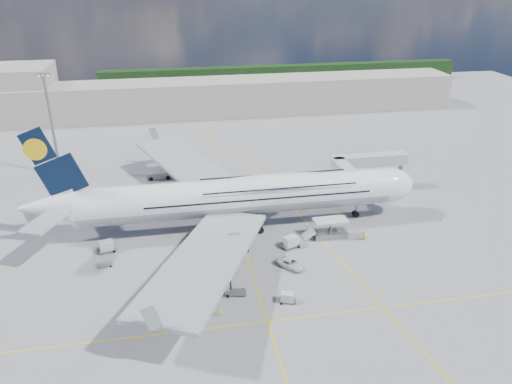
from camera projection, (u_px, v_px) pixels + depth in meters
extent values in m
plane|color=gray|center=(246.00, 252.00, 91.90)|extent=(300.00, 300.00, 0.00)
cube|color=yellow|center=(246.00, 252.00, 91.90)|extent=(0.25, 220.00, 0.01)
cube|color=yellow|center=(268.00, 321.00, 73.99)|extent=(120.00, 0.25, 0.01)
cube|color=yellow|center=(305.00, 221.00, 103.14)|extent=(14.16, 99.06, 0.01)
cylinder|color=white|center=(237.00, 196.00, 98.05)|extent=(62.00, 7.20, 7.20)
cylinder|color=#9EA0A5|center=(238.00, 197.00, 98.11)|extent=(60.76, 7.13, 7.13)
ellipsoid|color=white|center=(277.00, 184.00, 98.53)|extent=(36.00, 6.84, 3.76)
ellipsoid|color=white|center=(386.00, 185.00, 103.10)|extent=(11.52, 7.20, 7.20)
ellipsoid|color=black|center=(401.00, 181.00, 103.38)|extent=(3.84, 4.16, 1.44)
cone|color=white|center=(47.00, 207.00, 91.93)|extent=(10.00, 6.84, 6.84)
cube|color=black|center=(50.00, 162.00, 88.61)|extent=(11.02, 0.46, 14.61)
cylinder|color=yellow|center=(35.00, 149.00, 87.23)|extent=(4.00, 0.60, 4.00)
cube|color=#999EA3|center=(191.00, 168.00, 115.15)|extent=(25.49, 39.15, 3.35)
cube|color=#999EA3|center=(206.00, 259.00, 79.32)|extent=(25.49, 39.15, 3.35)
cylinder|color=#B7BABF|center=(216.00, 189.00, 110.24)|extent=(5.20, 3.50, 3.50)
cylinder|color=#B7BABF|center=(193.00, 172.00, 118.91)|extent=(5.20, 3.50, 3.50)
cylinder|color=#B7BABF|center=(231.00, 245.00, 87.85)|extent=(5.20, 3.50, 3.50)
cylinder|color=#B7BABF|center=(212.00, 282.00, 77.71)|extent=(5.20, 3.50, 3.50)
cylinder|color=gray|center=(356.00, 207.00, 104.03)|extent=(0.44, 0.44, 3.80)
cylinder|color=black|center=(356.00, 214.00, 104.67)|extent=(1.30, 0.90, 1.30)
cylinder|color=gray|center=(238.00, 217.00, 99.95)|extent=(0.56, 0.56, 3.80)
cylinder|color=black|center=(236.00, 216.00, 103.42)|extent=(1.50, 0.90, 1.50)
cube|color=#B7B7BC|center=(344.00, 170.00, 109.70)|extent=(3.00, 10.00, 2.60)
cube|color=#B7B7BC|center=(370.00, 160.00, 115.49)|extent=(18.00, 3.00, 2.60)
cylinder|color=gray|center=(347.00, 179.00, 114.19)|extent=(0.80, 0.80, 7.10)
cylinder|color=black|center=(346.00, 192.00, 115.47)|extent=(0.90, 0.80, 0.90)
cylinder|color=gray|center=(400.00, 172.00, 118.26)|extent=(1.00, 1.00, 7.10)
cube|color=gray|center=(399.00, 184.00, 119.56)|extent=(2.00, 2.00, 0.80)
cylinder|color=#B7B7BC|center=(350.00, 177.00, 106.30)|extent=(3.60, 3.60, 2.80)
cube|color=silver|center=(331.00, 220.00, 95.83)|extent=(6.50, 3.20, 0.35)
cube|color=gray|center=(330.00, 234.00, 97.05)|extent=(6.50, 3.20, 1.10)
cube|color=gray|center=(330.00, 227.00, 96.43)|extent=(0.22, 1.99, 3.00)
cylinder|color=black|center=(319.00, 239.00, 95.63)|extent=(0.70, 0.30, 0.70)
cube|color=silver|center=(309.00, 234.00, 96.17)|extent=(2.16, 2.60, 1.60)
cylinder|color=gray|center=(52.00, 127.00, 120.51)|extent=(0.70, 0.70, 25.00)
cube|color=gray|center=(43.00, 75.00, 115.26)|extent=(3.00, 0.40, 0.60)
cube|color=#B2AD9E|center=(202.00, 98.00, 174.51)|extent=(180.00, 16.00, 12.00)
cube|color=#193814|center=(284.00, 74.00, 222.17)|extent=(160.00, 6.00, 8.00)
cube|color=gray|center=(105.00, 265.00, 87.48)|extent=(2.74, 1.74, 0.15)
cylinder|color=black|center=(99.00, 267.00, 86.90)|extent=(0.38, 0.15, 0.38)
cylinder|color=black|center=(111.00, 263.00, 88.16)|extent=(0.38, 0.15, 0.38)
cube|color=gray|center=(204.00, 270.00, 85.82)|extent=(3.01, 2.09, 0.16)
cylinder|color=black|center=(198.00, 273.00, 85.21)|extent=(0.40, 0.16, 0.40)
cylinder|color=black|center=(210.00, 269.00, 86.54)|extent=(0.40, 0.16, 0.40)
cube|color=gray|center=(236.00, 292.00, 79.98)|extent=(3.75, 2.67, 0.20)
cylinder|color=black|center=(228.00, 296.00, 79.21)|extent=(0.50, 0.20, 0.50)
cylinder|color=black|center=(243.00, 290.00, 80.87)|extent=(0.50, 0.20, 0.50)
cube|color=gray|center=(107.00, 250.00, 91.94)|extent=(3.75, 2.67, 0.20)
cylinder|color=black|center=(99.00, 253.00, 91.17)|extent=(0.50, 0.20, 0.50)
cylinder|color=black|center=(115.00, 248.00, 92.82)|extent=(0.50, 0.20, 0.50)
cube|color=silver|center=(106.00, 245.00, 91.56)|extent=(2.85, 2.31, 1.69)
cube|color=gray|center=(287.00, 300.00, 78.15)|extent=(3.01, 2.25, 0.16)
cylinder|color=black|center=(281.00, 304.00, 77.54)|extent=(0.39, 0.16, 0.39)
cylinder|color=black|center=(293.00, 298.00, 78.85)|extent=(0.39, 0.16, 0.39)
cube|color=silver|center=(287.00, 297.00, 77.85)|extent=(2.30, 1.93, 1.34)
cube|color=gray|center=(291.00, 245.00, 93.47)|extent=(3.89, 3.07, 0.21)
cylinder|color=black|center=(284.00, 248.00, 92.69)|extent=(0.50, 0.21, 0.50)
cylinder|color=black|center=(297.00, 243.00, 94.37)|extent=(0.50, 0.21, 0.50)
cube|color=silver|center=(291.00, 241.00, 93.09)|extent=(3.00, 2.60, 1.72)
cube|color=white|center=(170.00, 268.00, 85.89)|extent=(2.70, 1.59, 1.18)
cube|color=black|center=(170.00, 265.00, 85.59)|extent=(1.08, 1.22, 0.45)
cylinder|color=black|center=(165.00, 272.00, 85.44)|extent=(0.58, 0.23, 0.58)
cylinder|color=black|center=(175.00, 268.00, 86.63)|extent=(0.58, 0.23, 0.58)
cube|color=gray|center=(195.00, 194.00, 112.79)|extent=(7.40, 5.76, 2.17)
cube|color=white|center=(191.00, 186.00, 111.82)|extent=(5.86, 4.94, 2.38)
cube|color=white|center=(206.00, 189.00, 112.83)|extent=(2.93, 3.13, 1.73)
cube|color=black|center=(210.00, 188.00, 112.86)|extent=(1.22, 1.96, 0.97)
cylinder|color=black|center=(206.00, 197.00, 112.27)|extent=(1.19, 0.38, 1.19)
cylinder|color=black|center=(184.00, 194.00, 113.72)|extent=(1.19, 0.38, 1.19)
cube|color=orange|center=(191.00, 189.00, 112.13)|extent=(5.93, 5.01, 0.54)
cube|color=gray|center=(159.00, 175.00, 123.34)|extent=(6.04, 2.30, 1.85)
cube|color=white|center=(156.00, 169.00, 122.51)|extent=(4.47, 2.37, 2.04)
cube|color=white|center=(168.00, 171.00, 123.37)|extent=(1.69, 2.15, 1.48)
cube|color=black|center=(171.00, 170.00, 123.40)|extent=(0.16, 1.85, 0.83)
cylinder|color=black|center=(168.00, 178.00, 122.89)|extent=(1.02, 0.32, 1.02)
cylinder|color=black|center=(151.00, 176.00, 124.13)|extent=(1.02, 0.32, 1.02)
imported|color=silver|center=(290.00, 263.00, 87.03)|extent=(5.29, 5.75, 1.49)
imported|color=#A0EF19|center=(343.00, 214.00, 104.52)|extent=(0.62, 0.48, 1.51)
imported|color=#E1FA1A|center=(364.00, 236.00, 95.28)|extent=(1.16, 1.23, 2.01)
imported|color=#C6FF1A|center=(181.00, 254.00, 89.71)|extent=(0.92, 1.09, 1.75)
imported|color=#B6E317|center=(337.00, 232.00, 97.12)|extent=(0.58, 0.82, 1.58)
imported|color=#A2E217|center=(220.00, 312.00, 74.89)|extent=(1.10, 0.87, 1.50)
cone|color=orange|center=(441.00, 220.00, 102.98)|extent=(0.38, 0.38, 0.48)
cube|color=orange|center=(441.00, 221.00, 103.07)|extent=(0.33, 0.33, 0.03)
cone|color=orange|center=(175.00, 207.00, 108.57)|extent=(0.48, 0.48, 0.61)
cube|color=orange|center=(175.00, 208.00, 108.69)|extent=(0.42, 0.42, 0.03)
cone|color=orange|center=(160.00, 180.00, 122.25)|extent=(0.41, 0.41, 0.52)
cube|color=orange|center=(160.00, 181.00, 122.35)|extent=(0.35, 0.35, 0.03)
cone|color=orange|center=(176.00, 286.00, 81.80)|extent=(0.41, 0.41, 0.53)
cube|color=orange|center=(176.00, 287.00, 81.91)|extent=(0.36, 0.36, 0.03)
cone|color=orange|center=(137.00, 297.00, 78.87)|extent=(0.50, 0.50, 0.64)
cube|color=orange|center=(137.00, 299.00, 78.99)|extent=(0.44, 0.44, 0.03)
cone|color=orange|center=(55.00, 226.00, 100.62)|extent=(0.39, 0.39, 0.50)
cube|color=orange|center=(55.00, 227.00, 100.72)|extent=(0.34, 0.34, 0.03)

